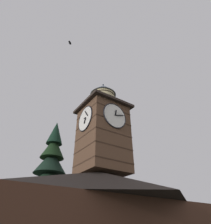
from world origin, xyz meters
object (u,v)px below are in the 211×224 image
moon (72,197)px  clock_tower (103,130)px  flying_bird_high (70,43)px  pine_tree_behind (47,188)px  building_main (99,213)px

moon → clock_tower: bearing=68.1°
flying_bird_high → pine_tree_behind: bearing=-107.5°
flying_bird_high → clock_tower: bearing=-178.0°
clock_tower → moon: size_ratio=6.29×
building_main → clock_tower: 7.09m
clock_tower → building_main: bearing=45.2°
building_main → flying_bird_high: 16.63m
clock_tower → flying_bird_high: (4.45, 0.16, 9.20)m
moon → flying_bird_high: (22.20, 44.28, 8.62)m
building_main → moon: size_ratio=10.14×
building_main → moon: 49.15m
building_main → flying_bird_high: flying_bird_high is taller
clock_tower → pine_tree_behind: 8.16m
pine_tree_behind → moon: 43.10m
clock_tower → moon: bearing=-111.9°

